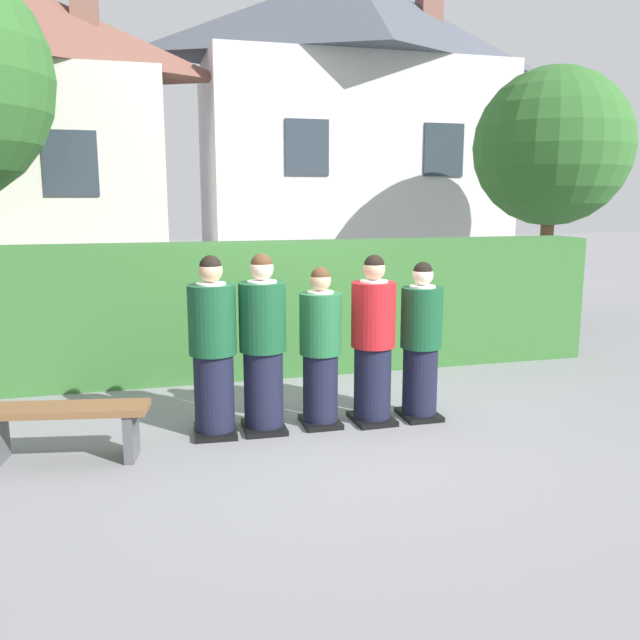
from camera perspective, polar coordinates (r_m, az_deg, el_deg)
name	(u,v)px	position (r m, az deg, el deg)	size (l,w,h in m)	color
ground_plane	(320,425)	(6.62, 0.00, -8.97)	(60.00, 60.00, 0.00)	slate
student_front_row_0	(213,351)	(6.24, -9.16, -2.62)	(0.44, 0.51, 1.69)	black
student_front_row_1	(263,348)	(6.29, -4.91, -2.37)	(0.44, 0.53, 1.70)	black
student_front_row_2	(320,351)	(6.43, 0.04, -2.69)	(0.40, 0.45, 1.56)	black
student_in_red_blazer	(373,344)	(6.53, 4.56, -2.03)	(0.43, 0.53, 1.66)	black
student_front_row_4	(421,345)	(6.72, 8.63, -2.11)	(0.41, 0.45, 1.58)	black
hedge	(276,308)	(8.40, -3.78, 1.03)	(8.44, 0.70, 1.66)	#33662D
school_building_main	(352,133)	(15.86, 2.78, 15.74)	(7.05, 3.58, 7.14)	silver
school_building_annex	(3,144)	(14.16, -25.49, 13.48)	(6.13, 3.31, 6.21)	beige
oak_tree_right	(552,148)	(13.15, 19.27, 13.78)	(2.83, 2.83, 4.52)	brown
wooden_bench	(64,421)	(6.06, -21.09, -8.06)	(1.44, 0.60, 0.48)	brown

